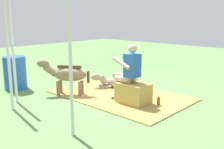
{
  "coord_description": "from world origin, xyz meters",
  "views": [
    {
      "loc": [
        -4.27,
        4.59,
        1.96
      ],
      "look_at": [
        0.05,
        -0.05,
        0.55
      ],
      "focal_mm": 42.41,
      "sensor_mm": 36.0,
      "label": 1
    }
  ],
  "objects_px": {
    "person_seated": "(128,70)",
    "tent_pole_right": "(13,51)",
    "water_barrel": "(15,73)",
    "tent_pole_left": "(71,65)",
    "pony_standing": "(66,74)",
    "hay_bale": "(134,94)",
    "soda_bottle": "(159,101)",
    "pony_lying": "(119,81)",
    "tent_pole_mid": "(8,54)"
  },
  "relations": [
    {
      "from": "water_barrel",
      "to": "tent_pole_left",
      "type": "bearing_deg",
      "value": 167.31
    },
    {
      "from": "hay_bale",
      "to": "tent_pole_left",
      "type": "relative_size",
      "value": 0.29
    },
    {
      "from": "tent_pole_right",
      "to": "tent_pole_mid",
      "type": "bearing_deg",
      "value": 141.57
    },
    {
      "from": "water_barrel",
      "to": "person_seated",
      "type": "bearing_deg",
      "value": -157.96
    },
    {
      "from": "pony_standing",
      "to": "soda_bottle",
      "type": "distance_m",
      "value": 2.37
    },
    {
      "from": "person_seated",
      "to": "tent_pole_left",
      "type": "bearing_deg",
      "value": 102.54
    },
    {
      "from": "tent_pole_mid",
      "to": "hay_bale",
      "type": "bearing_deg",
      "value": -129.11
    },
    {
      "from": "hay_bale",
      "to": "tent_pole_mid",
      "type": "bearing_deg",
      "value": 50.89
    },
    {
      "from": "pony_lying",
      "to": "tent_pole_mid",
      "type": "distance_m",
      "value": 3.07
    },
    {
      "from": "tent_pole_right",
      "to": "tent_pole_mid",
      "type": "xyz_separation_m",
      "value": [
        -0.36,
        0.29,
        0.0
      ]
    },
    {
      "from": "hay_bale",
      "to": "person_seated",
      "type": "relative_size",
      "value": 0.52
    },
    {
      "from": "tent_pole_mid",
      "to": "water_barrel",
      "type": "bearing_deg",
      "value": -29.9
    },
    {
      "from": "water_barrel",
      "to": "tent_pole_left",
      "type": "xyz_separation_m",
      "value": [
        -3.42,
        0.77,
        0.75
      ]
    },
    {
      "from": "pony_standing",
      "to": "hay_bale",
      "type": "bearing_deg",
      "value": -159.95
    },
    {
      "from": "tent_pole_mid",
      "to": "tent_pole_left",
      "type": "bearing_deg",
      "value": -177.67
    },
    {
      "from": "tent_pole_right",
      "to": "hay_bale",
      "type": "bearing_deg",
      "value": -139.05
    },
    {
      "from": "person_seated",
      "to": "pony_standing",
      "type": "relative_size",
      "value": 1.17
    },
    {
      "from": "tent_pole_left",
      "to": "tent_pole_mid",
      "type": "xyz_separation_m",
      "value": [
        1.94,
        0.08,
        0.0
      ]
    },
    {
      "from": "person_seated",
      "to": "water_barrel",
      "type": "bearing_deg",
      "value": 22.04
    },
    {
      "from": "tent_pole_left",
      "to": "tent_pole_mid",
      "type": "relative_size",
      "value": 1.0
    },
    {
      "from": "tent_pole_mid",
      "to": "pony_lying",
      "type": "bearing_deg",
      "value": -100.83
    },
    {
      "from": "tent_pole_left",
      "to": "hay_bale",
      "type": "bearing_deg",
      "value": -82.06
    },
    {
      "from": "pony_lying",
      "to": "pony_standing",
      "type": "bearing_deg",
      "value": 68.94
    },
    {
      "from": "hay_bale",
      "to": "soda_bottle",
      "type": "height_order",
      "value": "hay_bale"
    },
    {
      "from": "hay_bale",
      "to": "soda_bottle",
      "type": "bearing_deg",
      "value": -151.82
    },
    {
      "from": "soda_bottle",
      "to": "tent_pole_left",
      "type": "height_order",
      "value": "tent_pole_left"
    },
    {
      "from": "water_barrel",
      "to": "tent_pole_mid",
      "type": "xyz_separation_m",
      "value": [
        -1.48,
        0.85,
        0.75
      ]
    },
    {
      "from": "tent_pole_left",
      "to": "tent_pole_right",
      "type": "height_order",
      "value": "same"
    },
    {
      "from": "hay_bale",
      "to": "tent_pole_mid",
      "type": "relative_size",
      "value": 0.29
    },
    {
      "from": "pony_lying",
      "to": "water_barrel",
      "type": "xyz_separation_m",
      "value": [
        2.02,
        2.0,
        0.26
      ]
    },
    {
      "from": "person_seated",
      "to": "pony_lying",
      "type": "relative_size",
      "value": 1.19
    },
    {
      "from": "pony_standing",
      "to": "tent_pole_right",
      "type": "bearing_deg",
      "value": 72.31
    },
    {
      "from": "water_barrel",
      "to": "hay_bale",
      "type": "bearing_deg",
      "value": -159.08
    },
    {
      "from": "person_seated",
      "to": "tent_pole_right",
      "type": "bearing_deg",
      "value": 43.43
    },
    {
      "from": "tent_pole_right",
      "to": "tent_pole_mid",
      "type": "height_order",
      "value": "same"
    },
    {
      "from": "pony_standing",
      "to": "tent_pole_mid",
      "type": "bearing_deg",
      "value": 89.8
    },
    {
      "from": "pony_standing",
      "to": "tent_pole_right",
      "type": "height_order",
      "value": "tent_pole_right"
    },
    {
      "from": "pony_standing",
      "to": "water_barrel",
      "type": "bearing_deg",
      "value": 21.88
    },
    {
      "from": "tent_pole_mid",
      "to": "tent_pole_right",
      "type": "bearing_deg",
      "value": -38.43
    },
    {
      "from": "hay_bale",
      "to": "pony_lying",
      "type": "relative_size",
      "value": 0.61
    },
    {
      "from": "tent_pole_left",
      "to": "tent_pole_mid",
      "type": "bearing_deg",
      "value": 2.33
    },
    {
      "from": "hay_bale",
      "to": "water_barrel",
      "type": "relative_size",
      "value": 0.79
    },
    {
      "from": "person_seated",
      "to": "tent_pole_left",
      "type": "relative_size",
      "value": 0.57
    },
    {
      "from": "hay_bale",
      "to": "tent_pole_mid",
      "type": "distance_m",
      "value": 2.81
    },
    {
      "from": "water_barrel",
      "to": "tent_pole_right",
      "type": "distance_m",
      "value": 1.45
    },
    {
      "from": "person_seated",
      "to": "water_barrel",
      "type": "height_order",
      "value": "person_seated"
    },
    {
      "from": "pony_standing",
      "to": "pony_lying",
      "type": "bearing_deg",
      "value": -111.06
    },
    {
      "from": "hay_bale",
      "to": "person_seated",
      "type": "xyz_separation_m",
      "value": [
        0.16,
        -0.0,
        0.51
      ]
    },
    {
      "from": "soda_bottle",
      "to": "water_barrel",
      "type": "bearing_deg",
      "value": 21.96
    },
    {
      "from": "soda_bottle",
      "to": "tent_pole_left",
      "type": "bearing_deg",
      "value": 84.31
    }
  ]
}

